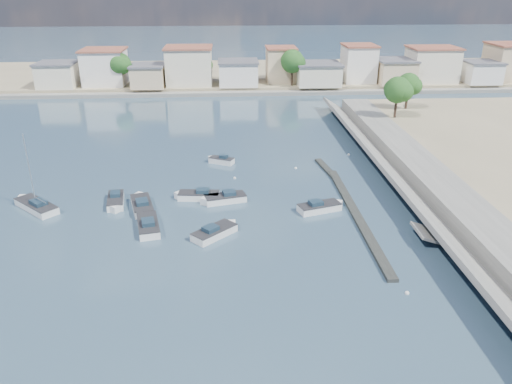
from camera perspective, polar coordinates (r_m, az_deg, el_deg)
ground at (r=82.07m, az=1.50°, el=6.38°), size 400.00×400.00×0.00m
seawall_walkway at (r=61.62m, az=21.14°, el=-0.30°), size 5.00×90.00×1.80m
breakwater at (r=57.84m, az=10.63°, el=-1.38°), size 2.00×31.02×0.35m
far_shore_land at (r=132.42m, az=-0.45°, el=13.27°), size 160.00×40.00×1.40m
far_shore_quay at (r=111.91m, az=0.13°, el=11.22°), size 160.00×2.50×0.80m
far_town at (r=117.98m, az=5.31°, el=14.00°), size 113.01×12.80×8.35m
shore_trees at (r=108.83m, az=4.76°, el=13.92°), size 74.56×38.32×7.92m
motorboat_a at (r=53.02m, az=-12.24°, el=-3.66°), size 3.10×5.91×1.48m
motorboat_b at (r=50.54m, az=-4.56°, el=-4.57°), size 4.79×4.68×1.48m
motorboat_c at (r=58.89m, az=-6.78°, el=-0.44°), size 5.38×2.30×1.48m
motorboat_d at (r=57.80m, az=-3.79°, el=-0.79°), size 5.41×3.05×1.48m
motorboat_e at (r=57.74m, az=-12.93°, el=-1.40°), size 3.38×5.96×1.48m
motorboat_f at (r=70.00m, az=-4.08°, el=3.60°), size 3.75×2.77×1.48m
motorboat_g at (r=59.20m, az=-15.74°, el=-1.07°), size 2.46×5.21×1.48m
motorboat_h at (r=56.08m, az=7.48°, el=-1.74°), size 5.38×3.25×1.48m
sailboat at (r=61.25m, az=-23.93°, el=-1.40°), size 5.94×5.79×9.00m
mooring_buoys at (r=58.58m, az=7.79°, el=-0.98°), size 17.25×35.00×0.39m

